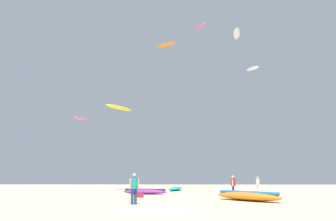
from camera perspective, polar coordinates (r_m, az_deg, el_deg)
name	(u,v)px	position (r m, az deg, el deg)	size (l,w,h in m)	color
ground_plane	(155,210)	(15.56, -2.34, -18.01)	(120.00, 120.00, 0.00)	beige
person_foreground	(134,186)	(18.75, -6.32, -13.81)	(0.55, 0.40, 1.79)	navy
person_midground	(233,184)	(26.92, 12.01, -13.29)	(0.39, 0.53, 1.71)	navy
person_left	(258,183)	(34.25, 16.40, -12.84)	(0.38, 0.54, 1.70)	silver
kite_grounded_near	(247,196)	(22.21, 14.56, -15.17)	(4.48, 5.20, 0.67)	orange
kite_grounded_mid	(145,192)	(30.14, -4.31, -14.82)	(4.52, 2.17, 0.55)	purple
kite_grounded_far	(176,189)	(38.44, 1.43, -14.32)	(2.39, 4.67, 0.58)	#19B29E
cooler_box	(140,195)	(25.37, -5.24, -15.46)	(0.56, 0.36, 0.32)	red
kite_aloft_0	(166,45)	(53.98, -0.34, 12.13)	(3.71, 2.73, 0.47)	orange
kite_aloft_1	(252,68)	(58.40, 15.45, 7.56)	(2.32, 2.64, 0.63)	white
kite_aloft_2	(119,108)	(40.37, -9.08, 0.51)	(3.71, 4.38, 0.63)	yellow
kite_aloft_3	(200,26)	(52.67, 5.95, 15.30)	(2.32, 2.90, 0.38)	#E5598C
kite_aloft_4	(237,34)	(57.32, 12.67, 13.78)	(2.24, 4.62, 0.91)	white
kite_aloft_5	(80,118)	(57.97, -16.02, -1.41)	(2.56, 3.30, 0.58)	#E5598C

